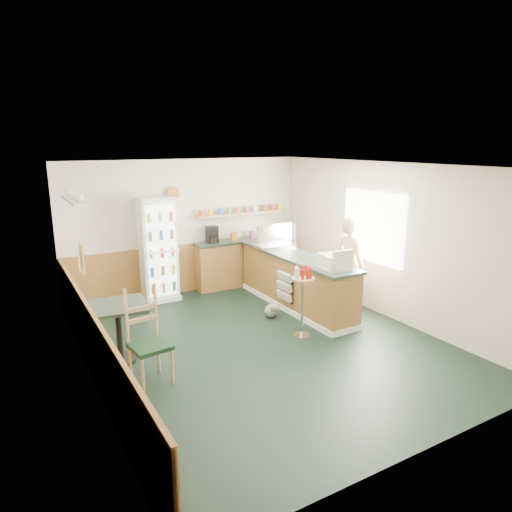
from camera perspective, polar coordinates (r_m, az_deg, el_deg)
ground at (r=7.19m, az=0.81°, el=-10.78°), size 6.00×6.00×0.00m
room_envelope at (r=7.22m, az=-3.67°, el=2.07°), size 5.04×6.02×2.72m
service_counter at (r=8.55m, az=4.95°, el=-3.41°), size 0.68×3.01×1.01m
back_counter at (r=9.86m, az=-1.53°, el=-0.45°), size 2.24×0.42×1.69m
drinks_fridge at (r=8.98m, az=-12.11°, el=0.78°), size 0.66×0.55×2.02m
display_case at (r=8.97m, az=2.33°, el=2.53°), size 0.78×0.41×0.44m
cash_register at (r=7.52m, az=9.84°, el=-0.71°), size 0.46×0.48×0.24m
shopkeeper at (r=8.34m, az=11.66°, el=-1.12°), size 0.44×0.60×1.76m
condiment_stand at (r=7.18m, az=5.86°, el=-4.25°), size 0.36×0.36×1.14m
newspaper_rack at (r=8.21m, az=3.59°, el=-3.88°), size 0.09×0.45×0.53m
cafe_table at (r=6.67m, az=-16.83°, el=-7.86°), size 0.87×0.87×0.85m
cafe_chair at (r=6.09m, az=-13.47°, el=-9.26°), size 0.52×0.52×1.25m
dog_doorstop at (r=8.11m, az=1.95°, el=-6.80°), size 0.23×0.30×0.28m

